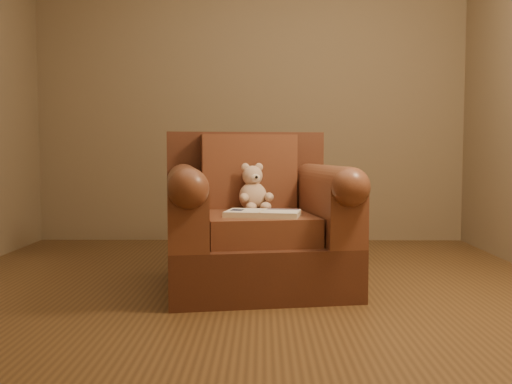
{
  "coord_description": "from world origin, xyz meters",
  "views": [
    {
      "loc": [
        0.11,
        -3.39,
        0.84
      ],
      "look_at": [
        0.08,
        0.06,
        0.6
      ],
      "focal_mm": 40.0,
      "sensor_mm": 36.0,
      "label": 1
    }
  ],
  "objects": [
    {
      "name": "guidebook",
      "position": [
        0.12,
        -0.09,
        0.48
      ],
      "size": [
        0.46,
        0.32,
        0.03
      ],
      "rotation": [
        0.0,
        0.0,
        -0.16
      ],
      "color": "beige",
      "rests_on": "armchair"
    },
    {
      "name": "teddy_bear",
      "position": [
        0.06,
        0.25,
        0.58
      ],
      "size": [
        0.22,
        0.26,
        0.31
      ],
      "rotation": [
        0.0,
        0.0,
        0.34
      ],
      "color": "#CFAC91",
      "rests_on": "armchair"
    },
    {
      "name": "armchair",
      "position": [
        0.07,
        0.16,
        0.38
      ],
      "size": [
        1.24,
        1.19,
        0.97
      ],
      "rotation": [
        0.0,
        0.0,
        0.17
      ],
      "color": "#4D2819",
      "rests_on": "floor"
    },
    {
      "name": "side_table",
      "position": [
        0.57,
        0.93,
        0.28
      ],
      "size": [
        0.37,
        0.37,
        0.52
      ],
      "color": "#C68236",
      "rests_on": "floor"
    },
    {
      "name": "room",
      "position": [
        0.0,
        0.0,
        1.71
      ],
      "size": [
        4.02,
        4.02,
        2.71
      ],
      "color": "#776449",
      "rests_on": "ground"
    },
    {
      "name": "floor",
      "position": [
        0.0,
        0.0,
        0.0
      ],
      "size": [
        4.0,
        4.0,
        0.0
      ],
      "primitive_type": "plane",
      "color": "brown",
      "rests_on": "ground"
    }
  ]
}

